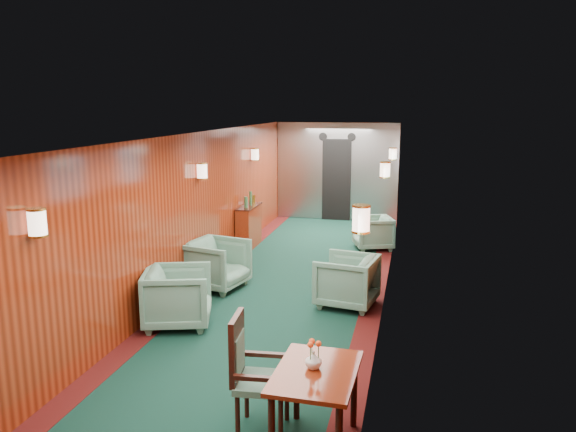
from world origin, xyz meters
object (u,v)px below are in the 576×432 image
at_px(armchair_left_near, 178,297).
at_px(armchair_left_far, 217,264).
at_px(credenza, 249,226).
at_px(armchair_right_far, 373,233).
at_px(dining_table, 316,383).
at_px(armchair_right_near, 347,281).
at_px(side_chair, 251,369).

xyz_separation_m(armchair_left_near, armchair_left_far, (-0.02, 1.53, 0.00)).
bearing_deg(armchair_left_far, credenza, 18.76).
distance_m(armchair_left_near, armchair_right_far, 4.99).
xyz_separation_m(dining_table, armchair_right_near, (-0.16, 3.45, -0.22)).
bearing_deg(side_chair, armchair_left_far, 109.27).
xyz_separation_m(credenza, armchair_right_near, (2.33, -2.93, -0.07)).
bearing_deg(armchair_right_near, armchair_right_far, -172.15).
relative_size(dining_table, side_chair, 0.90).
height_order(armchair_left_far, armchair_right_near, armchair_left_far).
height_order(side_chair, armchair_left_far, side_chair).
height_order(credenza, armchair_left_near, credenza).
distance_m(credenza, armchair_right_near, 3.74).
height_order(armchair_left_near, armchair_right_far, armchair_left_near).
relative_size(armchair_left_near, armchair_right_near, 1.04).
height_order(dining_table, side_chair, side_chair).
bearing_deg(dining_table, credenza, 113.33).
bearing_deg(dining_table, side_chair, 167.43).
relative_size(armchair_right_near, armchair_right_far, 1.12).
bearing_deg(armchair_left_near, armchair_right_far, -42.77).
xyz_separation_m(credenza, armchair_left_near, (0.28, -4.13, -0.05)).
bearing_deg(armchair_left_far, armchair_right_near, -86.04).
xyz_separation_m(dining_table, armchair_left_near, (-2.20, 2.24, -0.21)).
relative_size(side_chair, armchair_left_near, 1.26).
bearing_deg(credenza, armchair_right_near, -51.50).
bearing_deg(armchair_left_far, armchair_left_near, -166.22).
xyz_separation_m(armchair_left_near, armchair_right_near, (2.05, 1.20, -0.02)).
relative_size(credenza, armchair_right_near, 1.38).
distance_m(armchair_left_far, armchair_right_near, 2.09).
bearing_deg(dining_table, armchair_left_near, 136.50).
xyz_separation_m(side_chair, armchair_right_far, (0.56, 6.59, -0.24)).
bearing_deg(armchair_right_far, armchair_right_near, -20.46).
distance_m(dining_table, credenza, 6.84).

